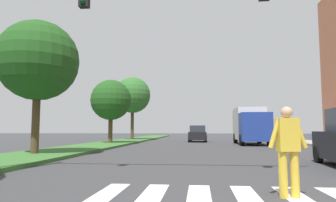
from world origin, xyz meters
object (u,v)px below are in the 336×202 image
at_px(tree_distant, 133,95).
at_px(pedestrian_performer, 288,147).
at_px(tree_mid, 38,61).
at_px(sedan_midblock, 198,134).
at_px(traffic_light_gantry, 83,19).
at_px(tree_far, 111,100).
at_px(truck_box_delivery, 250,125).

bearing_deg(tree_distant, pedestrian_performer, -71.90).
distance_m(tree_mid, sedan_midblock, 19.82).
bearing_deg(pedestrian_performer, sedan_midblock, 94.02).
bearing_deg(pedestrian_performer, traffic_light_gantry, 156.68).
relative_size(tree_far, sedan_midblock, 1.27).
relative_size(traffic_light_gantry, truck_box_delivery, 1.47).
bearing_deg(sedan_midblock, tree_mid, -112.68).
bearing_deg(tree_far, traffic_light_gantry, -76.11).
bearing_deg(truck_box_delivery, traffic_light_gantry, -112.29).
bearing_deg(tree_far, tree_distant, 90.86).
bearing_deg(pedestrian_performer, tree_far, 115.32).
relative_size(tree_distant, sedan_midblock, 1.70).
bearing_deg(tree_mid, pedestrian_performer, -39.62).
bearing_deg(tree_mid, truck_box_delivery, 46.89).
xyz_separation_m(tree_mid, tree_distant, (0.03, 20.68, 0.65)).
bearing_deg(pedestrian_performer, tree_distant, 108.10).
bearing_deg(truck_box_delivery, pedestrian_performer, -97.38).
xyz_separation_m(tree_distant, sedan_midblock, (7.47, -2.72, -4.41)).
distance_m(tree_mid, tree_far, 11.64).
relative_size(tree_mid, traffic_light_gantry, 0.69).
height_order(tree_far, traffic_light_gantry, traffic_light_gantry).
distance_m(traffic_light_gantry, truck_box_delivery, 20.05).
distance_m(tree_far, pedestrian_performer, 21.56).
distance_m(tree_far, truck_box_delivery, 12.04).
height_order(tree_far, sedan_midblock, tree_far).
distance_m(pedestrian_performer, sedan_midblock, 25.73).
distance_m(tree_far, tree_distant, 9.18).
bearing_deg(traffic_light_gantry, tree_far, 103.89).
bearing_deg(tree_far, truck_box_delivery, 5.65).
height_order(tree_mid, traffic_light_gantry, tree_mid).
bearing_deg(tree_mid, tree_distant, 89.91).
distance_m(tree_mid, traffic_light_gantry, 7.14).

